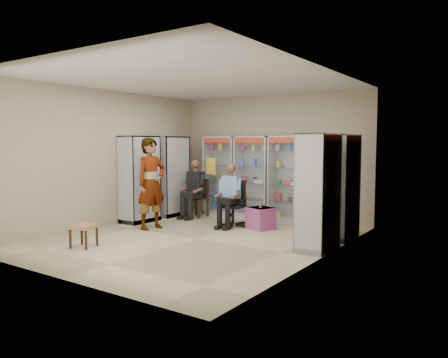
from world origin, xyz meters
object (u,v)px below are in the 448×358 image
Objects in this scene: cabinet_back_left at (222,176)px; cabinet_left_near at (140,179)px; cabinet_right_near at (318,192)px; woven_stool_a at (320,228)px; cabinet_back_mid at (254,177)px; office_chair at (233,203)px; wooden_chair at (197,198)px; woven_stool_b at (84,236)px; cabinet_back_right at (289,179)px; cabinet_left_far at (171,176)px; standing_man at (151,184)px; seated_shopkeeper at (232,197)px; cabinet_right_far at (340,187)px; pink_trunk at (261,218)px.

cabinet_left_near is at bearing -114.61° from cabinet_back_left.
cabinet_right_near is 4.98× the size of woven_stool_a.
cabinet_back_mid is 4.98× the size of woven_stool_a.
wooden_chair is at bearing 154.80° from office_chair.
cabinet_back_left is at bearing 155.39° from cabinet_left_near.
cabinet_back_mid is 4.98× the size of woven_stool_b.
wooden_chair is (-2.15, -0.73, -0.53)m from cabinet_back_right.
office_chair is 2.53× the size of woven_stool_a.
cabinet_left_far is 1.03× the size of standing_man.
seated_shopkeeper is (0.21, -1.31, -0.35)m from cabinet_back_mid.
office_chair is at bearing -47.54° from cabinet_back_left.
cabinet_left_near reaches higher than woven_stool_a.
cabinet_left_far is 4.98× the size of woven_stool_b.
wooden_chair is 0.48× the size of standing_man.
office_chair is at bearing 110.14° from cabinet_left_near.
cabinet_right_near and cabinet_left_near have the same top height.
cabinet_left_far is at bearing 73.75° from cabinet_right_near.
cabinet_back_right is 1.00× the size of cabinet_left_far.
cabinet_back_mid reaches higher than office_chair.
cabinet_left_near is at bearing -170.00° from woven_stool_a.
cabinet_right_far is (1.63, -1.13, 0.00)m from cabinet_back_right.
cabinet_right_near is at bearing -180.00° from cabinet_right_far.
wooden_chair is 2.34× the size of woven_stool_a.
office_chair is at bearing 178.95° from woven_stool_a.
wooden_chair is at bearing 153.04° from seated_shopkeeper.
cabinet_right_far reaches higher than office_chair.
cabinet_right_far reaches higher than woven_stool_b.
wooden_chair is at bearing 152.39° from cabinet_left_near.
cabinet_back_left is 4.98× the size of woven_stool_a.
cabinet_back_right is at bearing 56.13° from seated_shopkeeper.
cabinet_left_near is 4.27m from woven_stool_a.
cabinet_back_mid reaches higher than woven_stool_b.
cabinet_right_near is at bearing -21.64° from wooden_chair.
cabinet_back_left and cabinet_right_far have the same top height.
cabinet_left_near reaches higher than wooden_chair.
cabinet_left_far reaches higher than wooden_chair.
cabinet_back_left is 3.71m from cabinet_right_far.
office_chair is at bearing 80.89° from cabinet_left_far.
wooden_chair is at bearing -148.69° from cabinet_back_mid.
cabinet_left_near is 2.67m from woven_stool_b.
seated_shopkeeper is at bearing 79.56° from cabinet_left_far.
cabinet_left_far reaches higher than office_chair.
woven_stool_a is at bearing -4.05° from seated_shopkeeper.
cabinet_left_near is at bearing -132.80° from cabinet_back_mid.
woven_stool_b is at bearing -101.59° from cabinet_back_mid.
wooden_chair is at bearing 83.96° from cabinet_right_far.
cabinet_right_far is at bearing 2.01° from pink_trunk.
cabinet_left_far is 2.87m from pink_trunk.
woven_stool_b is (0.05, -4.38, -0.80)m from cabinet_back_left.
cabinet_left_far is at bearing 105.88° from woven_stool_b.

